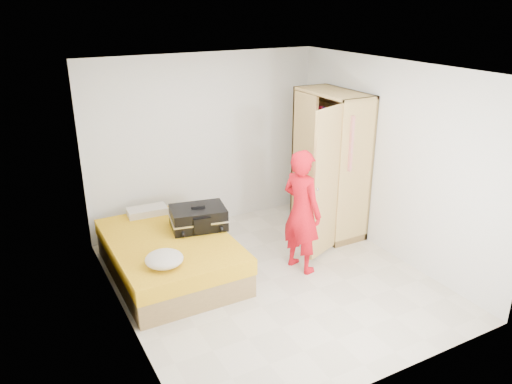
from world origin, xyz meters
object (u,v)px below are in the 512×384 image
wardrobe (330,168)px  round_cushion (164,259)px  bed (170,256)px  person (302,211)px  suitcase (198,218)px

wardrobe → round_cushion: 2.90m
bed → person: 1.76m
bed → wardrobe: wardrobe is taller
person → suitcase: person is taller
wardrobe → person: size_ratio=1.31×
bed → round_cushion: round_cushion is taller
wardrobe → person: 1.25m
round_cushion → suitcase: bearing=46.1°
suitcase → wardrobe: bearing=10.2°
bed → person: bearing=-23.7°
bed → person: person is taller
person → suitcase: (-1.08, 0.79, -0.17)m
bed → round_cushion: 0.76m
wardrobe → suitcase: size_ratio=2.63×
bed → suitcase: bearing=14.6°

